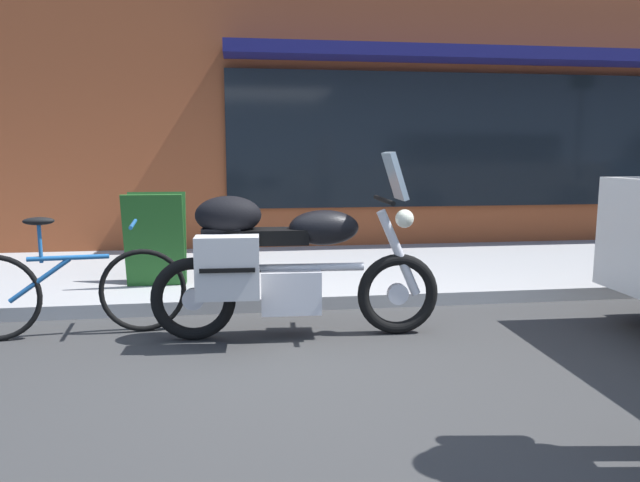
{
  "coord_description": "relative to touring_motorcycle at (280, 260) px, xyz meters",
  "views": [
    {
      "loc": [
        -0.46,
        -3.81,
        1.38
      ],
      "look_at": [
        0.16,
        0.63,
        0.7
      ],
      "focal_mm": 32.63,
      "sensor_mm": 36.0,
      "label": 1
    }
  ],
  "objects": [
    {
      "name": "touring_motorcycle",
      "position": [
        0.0,
        0.0,
        0.0
      ],
      "size": [
        2.17,
        0.63,
        1.39
      ],
      "color": "black",
      "rests_on": "ground_plane"
    },
    {
      "name": "ground_plane",
      "position": [
        0.17,
        -0.4,
        -0.6
      ],
      "size": [
        80.0,
        80.0,
        0.0
      ],
      "primitive_type": "plane",
      "color": "#333333"
    },
    {
      "name": "parked_bicycle",
      "position": [
        -1.56,
        0.27,
        -0.24
      ],
      "size": [
        1.69,
        0.48,
        0.92
      ],
      "color": "black",
      "rests_on": "ground_plane"
    },
    {
      "name": "sandwich_board_sign",
      "position": [
        -1.08,
        1.44,
        -0.03
      ],
      "size": [
        0.55,
        0.4,
        0.88
      ],
      "color": "#1E511E",
      "rests_on": "sidewalk_curb"
    }
  ]
}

